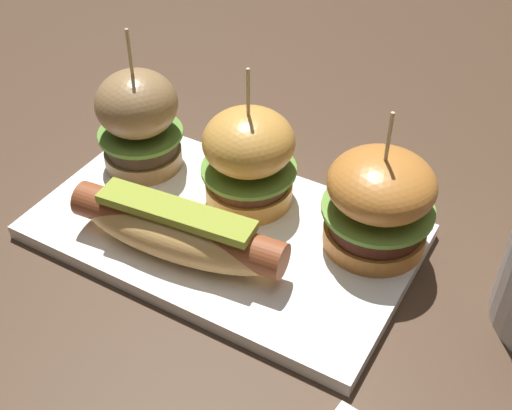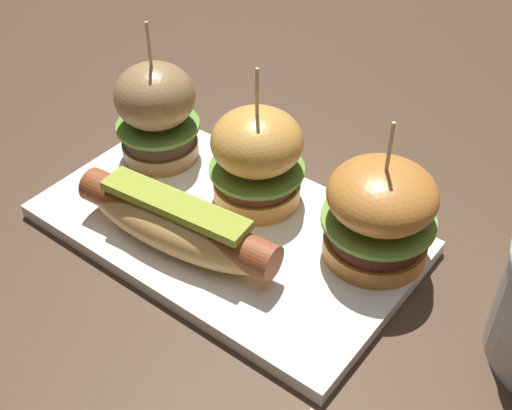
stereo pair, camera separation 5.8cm
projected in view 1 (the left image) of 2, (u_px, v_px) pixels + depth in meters
The scene contains 6 objects.
ground_plane at pixel (224, 237), 0.63m from camera, with size 3.00×3.00×0.00m, color #422D1E.
platter_main at pixel (224, 232), 0.62m from camera, with size 0.34×0.20×0.01m, color white.
hot_dog at pixel (177, 231), 0.58m from camera, with size 0.20×0.07×0.05m.
slider_left at pixel (139, 120), 0.65m from camera, with size 0.08×0.08×0.15m.
slider_center at pixel (249, 158), 0.62m from camera, with size 0.09×0.09×0.14m.
slider_right at pixel (379, 202), 0.57m from camera, with size 0.10×0.10×0.14m.
Camera 1 is at (0.25, -0.38, 0.43)m, focal length 47.28 mm.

